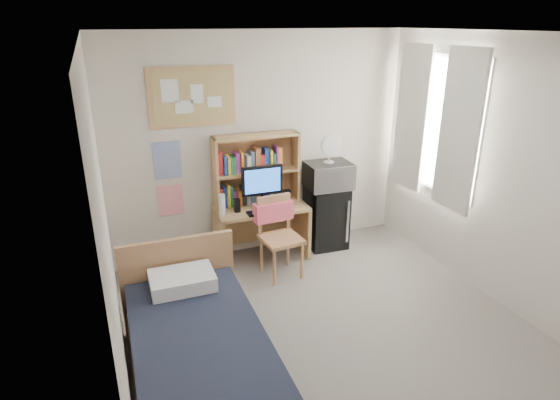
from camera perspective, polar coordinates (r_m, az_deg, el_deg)
name	(u,v)px	position (r m, az deg, el deg)	size (l,w,h in m)	color
floor	(342,345)	(4.37, 7.63, -17.17)	(3.60, 4.20, 0.02)	gray
ceiling	(361,33)	(3.45, 9.82, 19.40)	(3.60, 4.20, 0.02)	white
wall_back	(261,146)	(5.53, -2.28, 6.57)	(3.60, 0.04, 2.60)	silver
wall_left	(109,247)	(3.27, -20.13, -5.38)	(0.04, 4.20, 2.60)	silver
wall_right	(522,182)	(4.84, 27.44, 2.01)	(0.04, 4.20, 2.60)	silver
window_unit	(436,124)	(5.55, 18.47, 8.74)	(0.10, 1.40, 1.70)	white
curtain_left	(459,132)	(5.24, 20.97, 7.75)	(0.04, 0.55, 1.70)	silver
curtain_right	(412,118)	(5.84, 15.76, 9.59)	(0.04, 0.55, 1.70)	silver
bulletin_board	(192,97)	(5.19, -10.65, 12.26)	(0.94, 0.03, 0.64)	tan
poster_wave	(167,160)	(5.29, -13.58, 4.74)	(0.30, 0.01, 0.42)	#2944A6
poster_japan	(171,200)	(5.44, -13.16, -0.01)	(0.28, 0.01, 0.36)	red
desk	(261,233)	(5.56, -2.29, -3.99)	(1.06, 0.53, 0.67)	tan
desk_chair	(281,238)	(5.13, 0.16, -4.70)	(0.45, 0.45, 0.90)	tan
mini_fridge	(326,216)	(5.88, 5.62, -1.97)	(0.46, 0.46, 0.78)	black
bed	(202,369)	(3.72, -9.44, -19.68)	(0.98, 1.97, 0.54)	black
hutch	(256,169)	(5.42, -2.90, 3.76)	(1.00, 0.25, 0.82)	tan
monitor	(262,188)	(5.28, -2.18, 1.53)	(0.48, 0.04, 0.51)	black
keyboard	(266,212)	(5.24, -1.67, -1.45)	(0.44, 0.14, 0.02)	black
speaker_left	(237,205)	(5.27, -5.26, -0.67)	(0.06, 0.06, 0.15)	black
speaker_right	(287,198)	(5.43, 0.85, 0.29)	(0.08, 0.08, 0.18)	black
water_bottle	(222,205)	(5.17, -7.08, -0.60)	(0.07, 0.07, 0.25)	white
hoodie	(273,211)	(5.20, -0.82, -1.37)	(0.45, 0.14, 0.22)	#FB5F75
microwave	(328,175)	(5.68, 5.90, 3.04)	(0.53, 0.40, 0.31)	#BBBBC0
desk_fan	(329,150)	(5.59, 6.02, 6.11)	(0.26, 0.26, 0.32)	white
pillow	(182,280)	(4.14, -11.83, -9.57)	(0.54, 0.38, 0.13)	white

